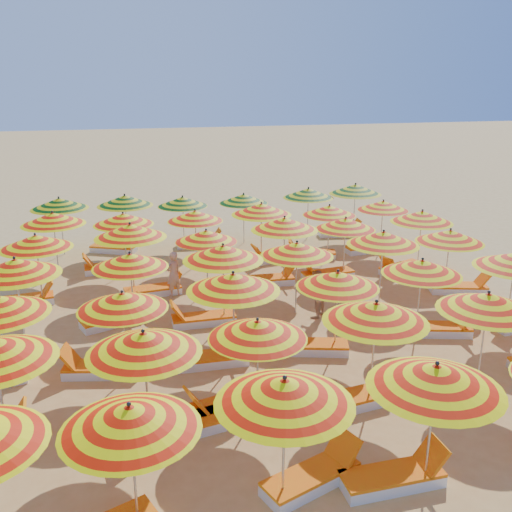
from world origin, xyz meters
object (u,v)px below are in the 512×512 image
umbrella_25 (130,231)px  umbrella_32 (195,216)px  umbrella_29 (422,217)px  umbrella_27 (285,224)px  lounger_29 (200,243)px  lounger_25 (274,257)px  lounger_23 (401,268)px  umbrella_28 (346,224)px  lounger_20 (154,290)px  lounger_7 (227,406)px  lounger_8 (346,401)px  umbrella_3 (436,377)px  umbrella_35 (383,206)px  lounger_21 (269,280)px  umbrella_19 (130,261)px  lounger_28 (115,248)px  lounger_14 (439,329)px  lounger_26 (311,254)px  lounger_22 (327,274)px  umbrella_34 (329,210)px  beachgoer_a (173,274)px  umbrella_1 (130,418)px  umbrella_21 (297,249)px  lounger_12 (213,358)px  umbrella_22 (383,238)px  umbrella_24 (36,242)px  umbrella_31 (123,219)px  umbrella_10 (488,302)px  lounger_1 (313,477)px  umbrella_15 (338,280)px  umbrella_16 (422,267)px  umbrella_26 (206,236)px  umbrella_41 (355,189)px  umbrella_20 (223,253)px  lounger_19 (25,300)px  lounger_17 (202,319)px  umbrella_40 (308,193)px  lounger_2 (394,477)px  umbrella_38 (183,202)px  umbrella_14 (233,282)px  umbrella_23 (450,236)px  lounger_13 (311,346)px  lounger_30 (340,232)px  umbrella_13 (122,301)px

umbrella_25 → umbrella_32: bearing=45.6°
umbrella_29 → umbrella_32: size_ratio=1.15×
umbrella_27 → lounger_29: (-2.04, 4.73, -1.83)m
lounger_25 → lounger_23: bearing=141.1°
umbrella_28 → lounger_20: bearing=-178.7°
lounger_7 → lounger_8: bearing=155.6°
umbrella_3 → umbrella_32: (-2.07, 12.15, -0.19)m
umbrella_35 → lounger_21: umbrella_35 is taller
umbrella_25 → lounger_29: size_ratio=1.47×
umbrella_19 → lounger_28: bearing=93.8°
lounger_21 → lounger_14: bearing=-51.5°
lounger_7 → lounger_26: bearing=-132.5°
lounger_22 → lounger_23: size_ratio=0.98×
umbrella_27 → umbrella_34: umbrella_27 is taller
umbrella_27 → umbrella_35: size_ratio=1.13×
umbrella_35 → beachgoer_a: umbrella_35 is taller
umbrella_1 → lounger_14: size_ratio=1.43×
umbrella_21 → lounger_12: 4.07m
umbrella_22 → umbrella_24: bearing=167.7°
umbrella_31 → lounger_14: (7.75, -6.90, -1.72)m
umbrella_32 → lounger_23: (6.68, -2.38, -1.65)m
umbrella_10 → lounger_1: size_ratio=1.21×
umbrella_31 → umbrella_32: (2.42, 0.17, -0.07)m
umbrella_21 → umbrella_28: 3.51m
umbrella_15 → umbrella_25: 6.81m
umbrella_16 → lounger_20: 7.99m
lounger_12 → umbrella_29: bearing=32.3°
umbrella_26 → umbrella_27: (2.50, 0.07, 0.21)m
umbrella_41 → umbrella_22: bearing=-106.8°
lounger_28 → lounger_29: 3.26m
lounger_28 → lounger_8: bearing=-44.8°
umbrella_20 → umbrella_29: umbrella_20 is taller
umbrella_35 → lounger_19: 12.84m
lounger_17 → umbrella_10: bearing=139.4°
lounger_12 → lounger_26: size_ratio=0.95×
umbrella_40 → lounger_29: bearing=-178.7°
umbrella_34 → lounger_23: (1.87, -2.11, -1.64)m
umbrella_10 → lounger_26: umbrella_10 is taller
umbrella_40 → lounger_2: (-3.34, -14.42, -1.75)m
umbrella_38 → lounger_8: bearing=-81.5°
lounger_25 → lounger_29: (-2.35, 2.47, 0.00)m
umbrella_14 → lounger_22: size_ratio=1.43×
lounger_25 → umbrella_10: bearing=92.5°
umbrella_41 → umbrella_23: bearing=-89.4°
umbrella_23 → lounger_13: (-5.19, -2.61, -1.72)m
umbrella_28 → lounger_30: umbrella_28 is taller
umbrella_3 → umbrella_13: bearing=134.5°
umbrella_27 → lounger_12: size_ratio=1.40×
lounger_8 → lounger_26: size_ratio=0.99×
umbrella_24 → umbrella_26: (4.89, -0.04, -0.15)m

